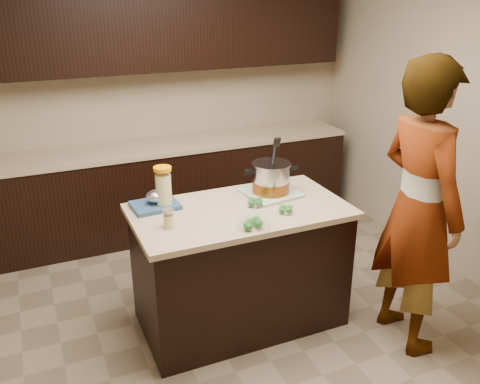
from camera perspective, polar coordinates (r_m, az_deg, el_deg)
The scene contains 13 objects.
ground_plane at distance 3.89m, azimuth 0.00°, elevation -14.07°, with size 4.00×4.00×0.00m, color brown.
room_shell at distance 3.20m, azimuth 0.00°, elevation 11.62°, with size 4.04×4.04×2.72m.
back_cabinets at distance 4.98m, azimuth -8.08°, elevation 6.03°, with size 3.60×0.63×2.33m.
island at distance 3.64m, azimuth 0.00°, elevation -8.31°, with size 1.46×0.81×0.90m.
dish_towel at distance 3.68m, azimuth 3.47°, elevation -0.11°, with size 0.36×0.36×0.02m, color #52764F.
stock_pot at distance 3.64m, azimuth 3.51°, elevation 1.39°, with size 0.39×0.33×0.40m.
lemonade_pitcher at distance 3.43m, azimuth -8.57°, elevation 0.29°, with size 0.12×0.12×0.29m.
mason_jar at distance 3.19m, azimuth -8.01°, elevation -3.02°, with size 0.09×0.09×0.12m.
broccoli_tub_left at distance 3.47m, azimuth 1.73°, elevation -1.21°, with size 0.12×0.12×0.05m.
broccoli_tub_right at distance 3.37m, azimuth 5.15°, elevation -2.03°, with size 0.12×0.12×0.05m.
broccoli_tub_rect at distance 3.16m, azimuth 1.57°, elevation -3.52°, with size 0.21×0.18×0.07m.
blue_tray at distance 3.49m, azimuth -9.39°, elevation -1.10°, with size 0.32×0.26×0.12m.
person at distance 3.45m, azimuth 19.41°, elevation -1.78°, with size 0.71×0.47×1.95m, color gray.
Camera 1 is at (-1.26, -2.88, 2.29)m, focal length 38.00 mm.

